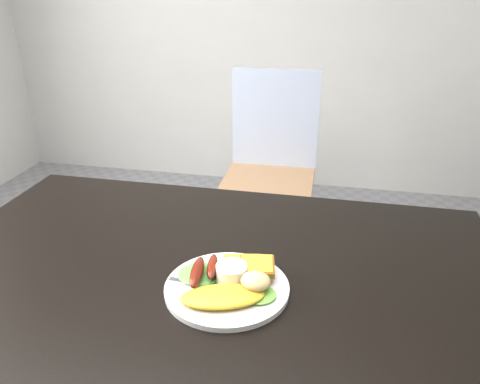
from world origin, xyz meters
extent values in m
cube|color=black|center=(0.00, 0.00, 0.73)|extent=(1.20, 0.80, 0.04)
cube|color=#A67850|center=(-0.04, 1.16, 0.45)|extent=(0.40, 0.40, 0.05)
imported|color=navy|center=(-0.18, 0.48, 0.76)|extent=(0.64, 0.53, 1.52)
cylinder|color=white|center=(0.06, -0.05, 0.76)|extent=(0.24, 0.24, 0.01)
ellipsoid|color=green|center=(0.00, -0.03, 0.77)|extent=(0.11, 0.10, 0.01)
ellipsoid|color=#65A139|center=(0.12, -0.07, 0.77)|extent=(0.07, 0.07, 0.01)
ellipsoid|color=gold|center=(0.06, -0.10, 0.77)|extent=(0.17, 0.12, 0.02)
ellipsoid|color=maroon|center=(0.00, -0.05, 0.78)|extent=(0.04, 0.10, 0.02)
ellipsoid|color=#61110A|center=(0.02, -0.03, 0.78)|extent=(0.03, 0.09, 0.02)
cylinder|color=white|center=(0.06, -0.04, 0.78)|extent=(0.07, 0.07, 0.03)
cube|color=olive|center=(0.08, 0.00, 0.77)|extent=(0.09, 0.09, 0.01)
cube|color=#895514|center=(0.10, -0.01, 0.78)|extent=(0.08, 0.08, 0.01)
ellipsoid|color=beige|center=(0.11, -0.06, 0.79)|extent=(0.06, 0.06, 0.03)
cube|color=#ADAFB7|center=(0.02, -0.06, 0.76)|extent=(0.15, 0.02, 0.00)
camera|label=1|loc=(0.23, -0.76, 1.29)|focal=35.00mm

